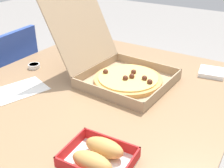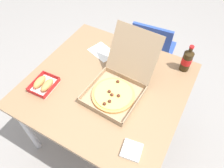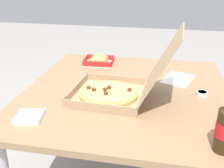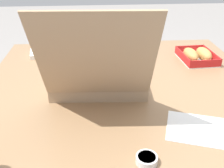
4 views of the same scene
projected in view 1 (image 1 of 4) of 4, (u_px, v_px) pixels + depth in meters
name	position (u px, v px, depth m)	size (l,w,h in m)	color
dining_table	(102.00, 102.00, 1.19)	(1.11, 1.06, 0.72)	#997551
chair	(5.00, 86.00, 1.68)	(0.43, 0.43, 0.83)	#2D4CAD
pizza_box_open	(119.00, 70.00, 1.20)	(0.37, 0.53, 0.36)	tan
bread_side_box	(98.00, 156.00, 0.75)	(0.16, 0.20, 0.06)	white
cola_bottle	(85.00, 26.00, 1.64)	(0.07, 0.07, 0.22)	#33230F
paper_menu	(20.00, 90.00, 1.13)	(0.21, 0.15, 0.00)	white
napkin_pile	(212.00, 72.00, 1.27)	(0.11, 0.11, 0.02)	white
dipping_sauce_cup	(34.00, 66.00, 1.33)	(0.06, 0.06, 0.02)	white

